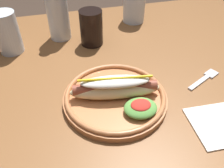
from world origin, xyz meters
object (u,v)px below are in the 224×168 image
at_px(soda_cup, 91,28).
at_px(fork, 205,78).
at_px(napkin, 220,124).
at_px(hot_dog_plate, 116,95).
at_px(water_cup, 7,33).
at_px(extra_cup, 134,4).
at_px(glass_bottle, 57,11).

bearing_deg(soda_cup, fork, -45.25).
height_order(soda_cup, napkin, soda_cup).
distance_m(hot_dog_plate, water_cup, 0.41).
height_order(hot_dog_plate, fork, hot_dog_plate).
bearing_deg(hot_dog_plate, fork, 5.05).
xyz_separation_m(soda_cup, extra_cup, (0.19, 0.13, 0.01)).
height_order(hot_dog_plate, extra_cup, extra_cup).
bearing_deg(soda_cup, water_cup, 176.18).
bearing_deg(soda_cup, hot_dog_plate, -89.15).
relative_size(hot_dog_plate, napkin, 1.97).
xyz_separation_m(fork, glass_bottle, (-0.36, 0.34, 0.09)).
distance_m(fork, water_cup, 0.60).
bearing_deg(extra_cup, soda_cup, -146.01).
xyz_separation_m(glass_bottle, napkin, (0.31, -0.49, -0.09)).
height_order(fork, water_cup, water_cup).
bearing_deg(napkin, water_cup, 136.83).
relative_size(hot_dog_plate, soda_cup, 2.24).
xyz_separation_m(soda_cup, water_cup, (-0.26, 0.02, 0.01)).
xyz_separation_m(water_cup, extra_cup, (0.45, 0.11, 0.00)).
relative_size(fork, napkin, 0.90).
relative_size(extra_cup, napkin, 1.04).
relative_size(hot_dog_plate, glass_bottle, 1.04).
distance_m(hot_dog_plate, soda_cup, 0.29).
height_order(water_cup, glass_bottle, glass_bottle).
bearing_deg(extra_cup, hot_dog_plate, -113.84).
bearing_deg(soda_cup, napkin, -63.46).
height_order(hot_dog_plate, soda_cup, soda_cup).
xyz_separation_m(hot_dog_plate, fork, (0.26, 0.02, -0.02)).
relative_size(fork, soda_cup, 1.02).
height_order(extra_cup, napkin, extra_cup).
relative_size(hot_dog_plate, water_cup, 1.97).
distance_m(water_cup, napkin, 0.65).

